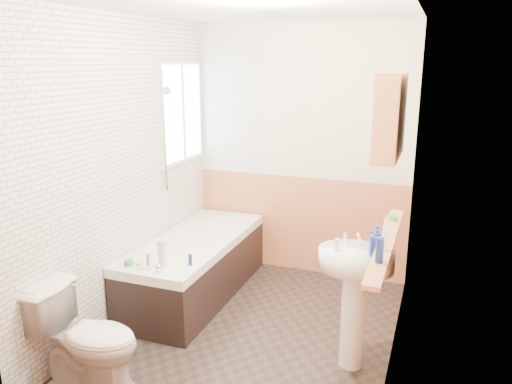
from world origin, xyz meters
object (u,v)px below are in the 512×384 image
at_px(sink, 355,284).
at_px(pine_shelf, 386,242).
at_px(bathtub, 196,265).
at_px(toilet, 88,339).
at_px(medicine_cabinet, 390,116).

height_order(sink, pine_shelf, pine_shelf).
height_order(bathtub, pine_shelf, pine_shelf).
bearing_deg(sink, toilet, -156.67).
bearing_deg(pine_shelf, toilet, -156.26).
bearing_deg(toilet, bathtub, -3.56).
distance_m(toilet, pine_shelf, 2.07).
height_order(toilet, sink, sink).
height_order(sink, medicine_cabinet, medicine_cabinet).
bearing_deg(bathtub, sink, -21.66).
xyz_separation_m(toilet, sink, (1.60, 0.86, 0.28)).
bearing_deg(pine_shelf, sink, 159.99).
xyz_separation_m(toilet, pine_shelf, (1.80, 0.79, 0.64)).
bearing_deg(sink, pine_shelf, -25.06).
height_order(bathtub, sink, sink).
xyz_separation_m(toilet, medicine_cabinet, (1.77, 0.76, 1.46)).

